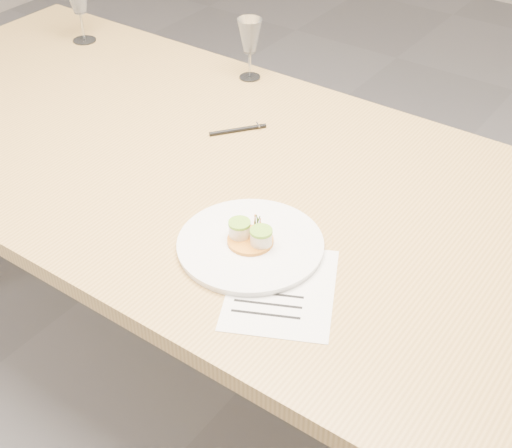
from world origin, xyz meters
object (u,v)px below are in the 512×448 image
Objects in this scene: dining_table at (243,199)px; ballpoint_pen at (238,130)px; dinner_plate at (250,244)px; recipe_sheet at (281,289)px; wine_glass_1 at (250,38)px.

dining_table is 18.82× the size of ballpoint_pen.
dining_table is 0.28m from dinner_plate.
dining_table is 7.41× the size of recipe_sheet.
wine_glass_1 is (-0.16, 0.27, 0.12)m from ballpoint_pen.
dining_table is 0.41m from recipe_sheet.
ballpoint_pen is 0.72× the size of wine_glass_1.
dinner_plate reaches higher than dining_table.
wine_glass_1 is (-0.46, 0.63, 0.11)m from dinner_plate.
recipe_sheet is (0.29, -0.27, 0.07)m from dining_table.
wine_glass_1 is at bearing 124.12° from dining_table.
recipe_sheet is at bearing -50.34° from wine_glass_1.
dinner_plate reaches higher than ballpoint_pen.
recipe_sheet is 1.82× the size of wine_glass_1.
wine_glass_1 reaches higher than recipe_sheet.
dining_table is at bearing -102.76° from ballpoint_pen.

